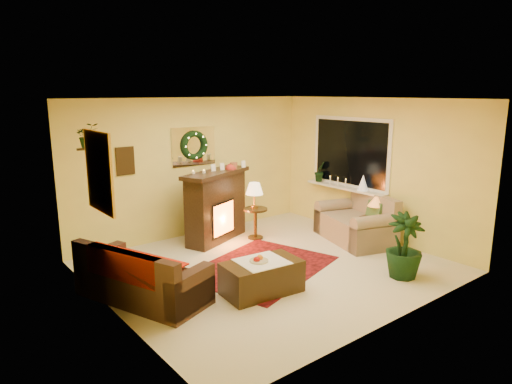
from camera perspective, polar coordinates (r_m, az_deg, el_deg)
floor at (r=7.29m, az=1.73°, el=-9.33°), size 5.00×5.00×0.00m
ceiling at (r=6.77m, az=1.88°, el=11.55°), size 5.00×5.00×0.00m
wall_back at (r=8.73m, az=-7.78°, el=3.08°), size 5.00×5.00×0.00m
wall_front at (r=5.44m, az=17.28°, el=-3.11°), size 5.00×5.00×0.00m
wall_left at (r=5.68m, az=-17.89°, el=-2.52°), size 4.50×4.50×0.00m
wall_right at (r=8.72m, az=14.48°, el=2.79°), size 4.50×4.50×0.00m
area_rug at (r=7.26m, az=0.64°, el=-9.39°), size 2.60×2.24×0.01m
sofa at (r=6.27m, az=-13.99°, el=-9.23°), size 1.36×1.95×0.77m
red_throw at (r=6.36m, az=-14.62°, el=-8.70°), size 0.73×1.19×0.02m
fireplace at (r=8.42m, az=-5.00°, el=-2.42°), size 1.41×0.89×1.23m
poinsettia at (r=8.44m, az=-3.16°, el=2.86°), size 0.21×0.21×0.21m
mantel_candle_a at (r=8.03m, az=-7.84°, el=1.98°), size 0.06×0.06×0.18m
mantel_candle_b at (r=8.09m, az=-6.52°, el=2.09°), size 0.06×0.06×0.17m
mantel_mirror at (r=8.65m, az=-7.79°, el=5.68°), size 0.92×0.02×0.72m
wreath at (r=8.62m, az=-7.66°, el=5.79°), size 0.55×0.11×0.55m
wall_art at (r=8.08m, az=-16.03°, el=3.75°), size 0.32×0.03×0.48m
gold_mirror at (r=5.87m, az=-19.04°, el=2.38°), size 0.03×0.84×1.00m
hanging_plant at (r=6.58m, az=-20.24°, el=5.27°), size 0.33×0.28×0.36m
loveseat at (r=8.58m, az=12.24°, el=-3.28°), size 1.30×1.72×0.88m
window_frame at (r=9.01m, az=11.72°, el=4.84°), size 0.03×1.86×1.36m
window_glass at (r=8.99m, az=11.66°, el=4.83°), size 0.02×1.70×1.22m
window_sill at (r=9.04m, az=11.10°, el=0.51°), size 0.22×1.86×0.04m
mini_tree at (r=8.74m, az=13.23°, el=1.14°), size 0.20×0.20×0.30m
sill_plant at (r=9.46m, az=7.98°, el=2.48°), size 0.30×0.24×0.55m
side_table_round at (r=8.54m, az=-0.07°, el=-3.72°), size 0.57×0.57×0.58m
lamp_cream at (r=8.42m, az=-0.20°, el=-0.06°), size 0.32×0.32×0.50m
end_table_square at (r=8.60m, az=14.60°, el=-4.41°), size 0.42×0.42×0.49m
lamp_tiffany at (r=8.43m, az=14.77°, el=-1.41°), size 0.30×0.30×0.43m
coffee_table at (r=6.35m, az=0.73°, el=-10.72°), size 1.12×0.69×0.45m
fruit_bowl at (r=6.24m, az=0.37°, el=-8.73°), size 0.25×0.25×0.06m
floor_palm at (r=7.11m, az=18.00°, el=-6.69°), size 2.15×2.15×2.90m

